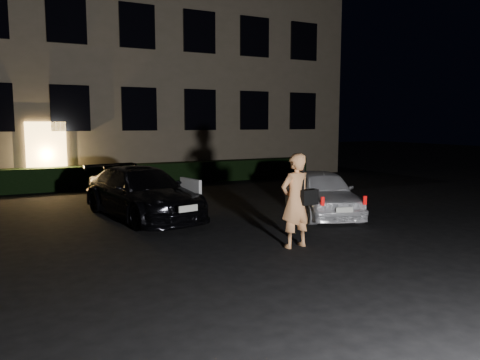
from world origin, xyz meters
name	(u,v)px	position (x,y,z in m)	size (l,w,h in m)	color
ground	(287,249)	(0.00, 0.00, 0.00)	(80.00, 80.00, 0.00)	black
building	(115,46)	(0.00, 14.99, 6.00)	(20.00, 8.11, 12.00)	#746752
hedge	(144,175)	(0.00, 10.50, 0.42)	(15.00, 0.70, 0.85)	black
sedan	(142,192)	(-1.71, 4.36, 0.65)	(2.62, 4.76, 1.31)	black
hatch	(321,192)	(2.66, 2.47, 0.61)	(2.54, 3.87, 1.23)	silver
man	(296,200)	(0.21, 0.03, 0.94)	(0.82, 0.53, 1.88)	#DF945A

